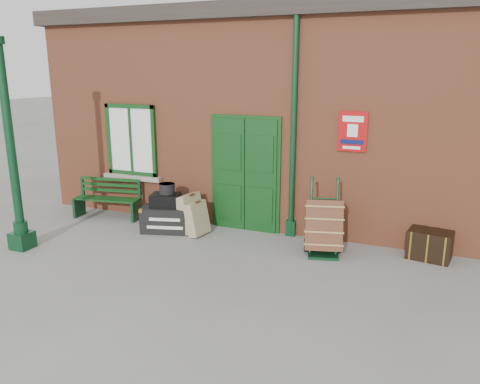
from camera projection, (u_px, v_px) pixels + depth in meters
The scene contains 11 objects.
ground at pixel (230, 257), 7.94m from camera, with size 80.00×80.00×0.00m, color gray.
station_building at pixel (291, 112), 10.52m from camera, with size 10.30×4.30×4.36m.
canopy_column at pixel (14, 171), 8.00m from camera, with size 0.34×0.34×3.61m.
bench at pixel (108, 197), 10.03m from camera, with size 1.46×0.65×0.87m.
houdini_trunk at pixel (168, 219), 9.20m from camera, with size 1.01×0.55×0.50m, color black.
strongbox at pixel (165, 200), 9.12m from camera, with size 0.55×0.40×0.25m, color black.
hatbox at pixel (167, 189), 9.08m from camera, with size 0.30×0.30×0.20m, color black.
suitcase_back at pixel (191, 213), 9.10m from camera, with size 0.21×0.53×0.74m, color tan.
suitcase_front at pixel (197, 218), 8.95m from camera, with size 0.19×0.48×0.64m, color tan.
porter_trolley at pixel (324, 226), 8.00m from camera, with size 0.77×0.81×1.29m.
dark_trunk at pixel (430, 245), 7.83m from camera, with size 0.69×0.45×0.50m, color black.
Camera 1 is at (2.96, -6.79, 3.08)m, focal length 35.00 mm.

